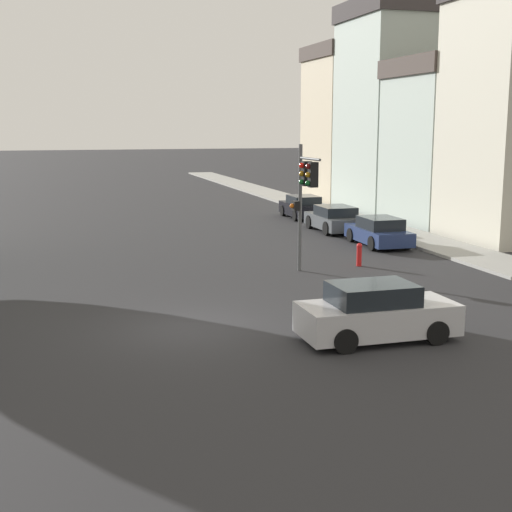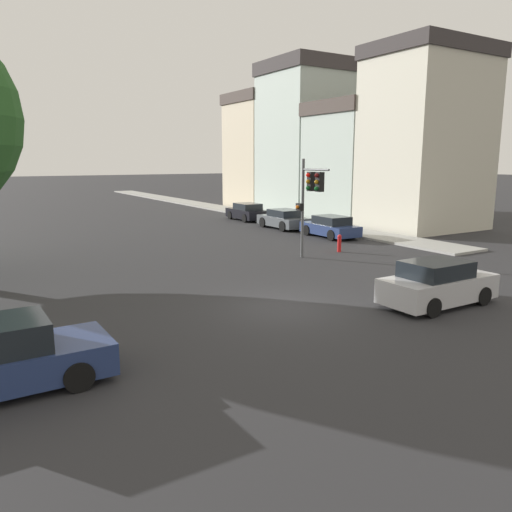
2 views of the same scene
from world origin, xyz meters
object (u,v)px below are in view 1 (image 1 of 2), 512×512
at_px(parked_car_2, 303,207).
at_px(parked_car_1, 334,219).
at_px(parked_car_0, 379,232).
at_px(traffic_signal, 305,186).
at_px(fire_hydrant, 359,254).
at_px(crossing_car_0, 376,313).

bearing_deg(parked_car_2, parked_car_1, 178.53).
bearing_deg(parked_car_0, parked_car_1, 4.70).
bearing_deg(traffic_signal, fire_hydrant, -164.77).
relative_size(crossing_car_0, parked_car_2, 1.00).
relative_size(traffic_signal, parked_car_2, 1.18).
distance_m(crossing_car_0, parked_car_1, 19.22).
bearing_deg(parked_car_0, traffic_signal, 134.22).
distance_m(traffic_signal, fire_hydrant, 3.90).
distance_m(traffic_signal, parked_car_1, 11.40).
height_order(parked_car_1, parked_car_2, parked_car_2).
relative_size(traffic_signal, parked_car_1, 1.13).
xyz_separation_m(parked_car_0, fire_hydrant, (-2.91, -4.23, -0.14)).
bearing_deg(fire_hydrant, parked_car_0, 55.47).
relative_size(traffic_signal, parked_car_0, 1.16).
relative_size(parked_car_1, parked_car_2, 1.04).
height_order(parked_car_2, fire_hydrant, parked_car_2).
relative_size(parked_car_0, parked_car_1, 0.98).
relative_size(parked_car_0, parked_car_2, 1.02).
distance_m(parked_car_0, parked_car_1, 4.76).
relative_size(traffic_signal, crossing_car_0, 1.18).
bearing_deg(fire_hydrant, parked_car_2, 78.48).
distance_m(traffic_signal, parked_car_0, 7.90).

